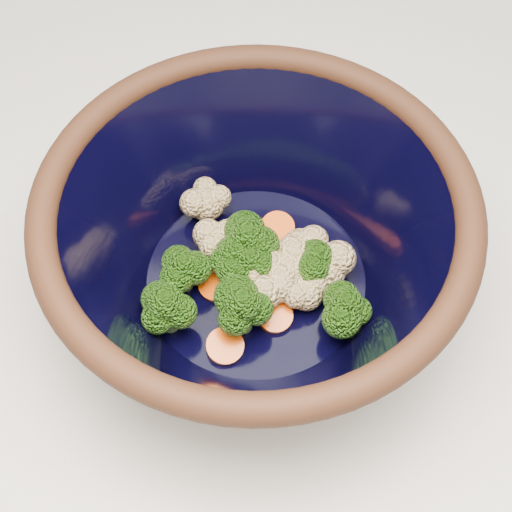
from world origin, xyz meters
name	(u,v)px	position (x,y,z in m)	size (l,w,h in m)	color
mixing_bowl	(256,246)	(-0.09, 0.08, 0.98)	(0.37, 0.37, 0.14)	black
vegetable_pile	(254,271)	(-0.09, 0.08, 0.95)	(0.17, 0.15, 0.06)	#608442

